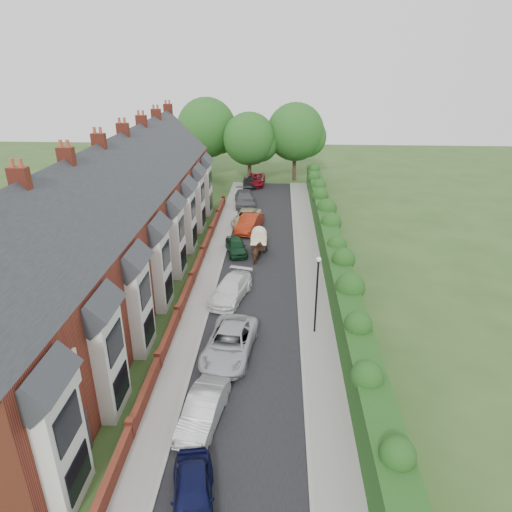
% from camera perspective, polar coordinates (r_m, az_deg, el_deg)
% --- Properties ---
extents(ground, '(140.00, 140.00, 0.00)m').
position_cam_1_polar(ground, '(25.62, 0.04, -14.28)').
color(ground, '#2D4C1E').
rests_on(ground, ground).
extents(road, '(6.00, 58.00, 0.02)m').
position_cam_1_polar(road, '(34.95, 0.16, -3.07)').
color(road, black).
rests_on(road, ground).
extents(pavement_hedge_side, '(2.20, 58.00, 0.12)m').
position_cam_1_polar(pavement_hedge_side, '(34.99, 6.89, -3.13)').
color(pavement_hedge_side, gray).
rests_on(pavement_hedge_side, ground).
extents(pavement_house_side, '(1.70, 58.00, 0.12)m').
position_cam_1_polar(pavement_house_side, '(35.31, -6.10, -2.83)').
color(pavement_house_side, gray).
rests_on(pavement_house_side, ground).
extents(kerb_hedge_side, '(0.18, 58.00, 0.13)m').
position_cam_1_polar(kerb_hedge_side, '(34.92, 5.17, -3.09)').
color(kerb_hedge_side, gray).
rests_on(kerb_hedge_side, ground).
extents(kerb_house_side, '(0.18, 58.00, 0.13)m').
position_cam_1_polar(kerb_house_side, '(35.19, -4.81, -2.86)').
color(kerb_house_side, gray).
rests_on(kerb_house_side, ground).
extents(hedge, '(2.10, 58.00, 2.85)m').
position_cam_1_polar(hedge, '(34.50, 10.00, -0.90)').
color(hedge, '#183C13').
rests_on(hedge, ground).
extents(terrace_row, '(9.05, 40.50, 11.50)m').
position_cam_1_polar(terrace_row, '(34.32, -17.52, 3.38)').
color(terrace_row, maroon).
rests_on(terrace_row, ground).
extents(garden_wall_row, '(0.35, 40.35, 1.10)m').
position_cam_1_polar(garden_wall_row, '(34.42, -8.03, -2.93)').
color(garden_wall_row, maroon).
rests_on(garden_wall_row, ground).
extents(lamppost, '(0.32, 0.32, 5.16)m').
position_cam_1_polar(lamppost, '(27.29, 7.64, -3.70)').
color(lamppost, black).
rests_on(lamppost, ground).
extents(tree_far_left, '(7.14, 6.80, 9.29)m').
position_cam_1_polar(tree_far_left, '(61.17, -0.50, 14.28)').
color(tree_far_left, '#332316').
rests_on(tree_far_left, ground).
extents(tree_far_right, '(7.98, 7.60, 10.31)m').
position_cam_1_polar(tree_far_right, '(62.98, 5.30, 15.02)').
color(tree_far_right, '#332316').
rests_on(tree_far_right, ground).
extents(tree_far_back, '(8.40, 8.00, 10.82)m').
position_cam_1_polar(tree_far_back, '(64.61, -5.80, 15.49)').
color(tree_far_back, '#332316').
rests_on(tree_far_back, ground).
extents(car_navy, '(2.28, 4.19, 1.35)m').
position_cam_1_polar(car_navy, '(19.49, -7.89, -27.36)').
color(car_navy, black).
rests_on(car_navy, ground).
extents(car_silver_a, '(2.17, 4.50, 1.42)m').
position_cam_1_polar(car_silver_a, '(22.49, -6.60, -18.51)').
color(car_silver_a, '#ACABB0').
rests_on(car_silver_a, ground).
extents(car_silver_b, '(3.22, 5.85, 1.55)m').
position_cam_1_polar(car_silver_b, '(26.48, -3.31, -10.80)').
color(car_silver_b, '#B5B8BD').
rests_on(car_silver_b, ground).
extents(car_white, '(3.21, 5.36, 1.45)m').
position_cam_1_polar(car_white, '(32.19, -3.20, -4.17)').
color(car_white, white).
rests_on(car_white, ground).
extents(car_green, '(2.45, 4.13, 1.32)m').
position_cam_1_polar(car_green, '(39.54, -2.52, 1.25)').
color(car_green, black).
rests_on(car_green, ground).
extents(car_red, '(2.79, 5.08, 1.59)m').
position_cam_1_polar(car_red, '(44.64, -0.84, 4.14)').
color(car_red, maroon).
rests_on(car_red, ground).
extents(car_beige, '(3.16, 5.28, 1.37)m').
position_cam_1_polar(car_beige, '(46.59, -1.19, 4.85)').
color(car_beige, '#BFB18A').
rests_on(car_beige, ground).
extents(car_grey, '(2.85, 5.70, 1.59)m').
position_cam_1_polar(car_grey, '(52.51, -1.43, 7.17)').
color(car_grey, '#4C4D53').
rests_on(car_grey, ground).
extents(car_black, '(1.92, 4.09, 1.35)m').
position_cam_1_polar(car_black, '(60.20, -0.90, 9.23)').
color(car_black, black).
rests_on(car_black, ground).
extents(horse, '(0.84, 1.80, 1.51)m').
position_cam_1_polar(horse, '(37.78, 0.21, 0.32)').
color(horse, '#4C2A1C').
rests_on(horse, ground).
extents(horse_cart, '(1.42, 3.13, 2.26)m').
position_cam_1_polar(horse_cart, '(39.35, 0.35, 2.15)').
color(horse_cart, black).
rests_on(horse_cart, ground).
extents(car_extra_far, '(2.57, 5.36, 1.47)m').
position_cam_1_polar(car_extra_far, '(61.30, -0.14, 9.55)').
color(car_extra_far, maroon).
rests_on(car_extra_far, ground).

